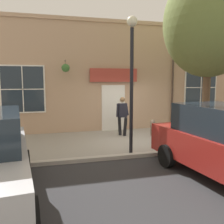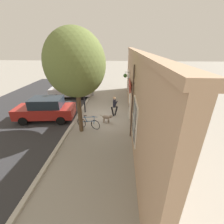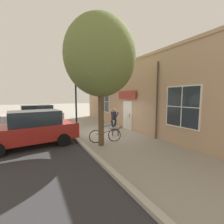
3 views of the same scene
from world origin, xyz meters
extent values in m
plane|color=gray|center=(0.00, 0.00, 0.00)|extent=(90.00, 90.00, 0.00)
cube|color=#B2ADA3|center=(2.00, 0.00, 0.06)|extent=(0.20, 28.00, 0.12)
cube|color=tan|center=(-2.35, 0.00, 2.43)|extent=(0.30, 18.00, 4.86)
cube|color=tan|center=(-2.35, 0.00, 4.94)|extent=(0.42, 18.00, 0.16)
cube|color=white|center=(-2.18, -0.54, 1.05)|extent=(0.10, 1.10, 2.10)
cube|color=#232D38|center=(-2.15, -0.54, 1.00)|extent=(0.03, 0.90, 1.90)
cylinder|color=#47382D|center=(-2.09, -0.19, 1.05)|extent=(0.03, 0.03, 0.30)
cube|color=#AD3D33|center=(-2.08, -0.54, 2.55)|extent=(0.08, 2.20, 0.60)
cylinder|color=#47382D|center=(-2.12, 2.46, 2.19)|extent=(0.09, 0.09, 4.38)
cylinder|color=#47382D|center=(-1.96, -2.71, 3.15)|extent=(0.44, 0.04, 0.04)
cylinder|color=#47382D|center=(-1.78, -2.71, 2.97)|extent=(0.01, 0.01, 0.34)
cone|color=#2D2823|center=(-1.78, -2.71, 2.75)|extent=(0.32, 0.32, 0.18)
sphere|color=#3D6B33|center=(-1.78, -2.71, 2.84)|extent=(0.34, 0.34, 0.34)
cube|color=white|center=(-2.18, -4.47, 1.95)|extent=(0.08, 1.82, 2.02)
cube|color=#232D38|center=(-2.15, -4.47, 1.95)|extent=(0.03, 1.70, 1.90)
cube|color=white|center=(-2.13, -4.47, 1.95)|extent=(0.04, 0.04, 1.90)
cube|color=white|center=(-2.13, -4.47, 1.95)|extent=(0.04, 1.70, 0.04)
cube|color=white|center=(-2.18, 4.06, 1.95)|extent=(0.08, 1.82, 2.02)
cube|color=#232D38|center=(-2.15, 4.06, 1.95)|extent=(0.03, 1.70, 1.90)
cube|color=white|center=(-2.13, 4.06, 1.95)|extent=(0.04, 0.04, 1.90)
cube|color=white|center=(-2.13, 4.06, 1.95)|extent=(0.04, 1.70, 0.04)
cylinder|color=black|center=(-1.09, -0.55, 0.39)|extent=(0.29, 0.13, 0.80)
cylinder|color=black|center=(-0.82, -0.39, 0.39)|extent=(0.29, 0.13, 0.80)
cube|color=black|center=(-0.95, -0.47, 1.08)|extent=(0.22, 0.34, 0.58)
sphere|color=tan|center=(-0.97, -0.47, 1.51)|extent=(0.22, 0.22, 0.22)
sphere|color=brown|center=(-0.94, -0.47, 1.53)|extent=(0.21, 0.21, 0.21)
cylinder|color=black|center=(-0.91, -0.70, 1.09)|extent=(0.16, 0.09, 0.57)
cylinder|color=black|center=(-1.05, -0.24, 1.11)|extent=(0.33, 0.09, 0.52)
ellipsoid|color=#7F6B5B|center=(-0.40, 0.72, 0.44)|extent=(0.66, 0.45, 0.26)
cylinder|color=#7F6B5B|center=(-0.60, 0.69, 0.16)|extent=(0.06, 0.06, 0.32)
cylinder|color=#7F6B5B|center=(-0.55, 0.85, 0.16)|extent=(0.06, 0.06, 0.32)
cylinder|color=#7F6B5B|center=(-0.26, 0.58, 0.16)|extent=(0.06, 0.06, 0.32)
cylinder|color=#7F6B5B|center=(-0.21, 0.75, 0.16)|extent=(0.06, 0.06, 0.32)
sphere|color=#7F6B5B|center=(-0.75, 0.82, 0.54)|extent=(0.22, 0.22, 0.22)
cone|color=#7F6B5B|center=(-0.86, 0.85, 0.52)|extent=(0.12, 0.11, 0.09)
cone|color=#7F6B5B|center=(-0.76, 0.77, 0.64)|extent=(0.06, 0.06, 0.07)
cone|color=#7F6B5B|center=(-0.73, 0.87, 0.64)|extent=(0.06, 0.06, 0.07)
cylinder|color=#7F6B5B|center=(-0.04, 0.61, 0.49)|extent=(0.21, 0.09, 0.14)
cylinder|color=brown|center=(1.15, 2.01, 1.56)|extent=(0.27, 0.27, 3.13)
ellipsoid|color=olive|center=(1.15, 2.01, 4.34)|extent=(3.47, 3.12, 3.81)
torus|color=black|center=(0.23, 1.74, 0.33)|extent=(0.67, 0.31, 0.70)
torus|color=black|center=(1.25, 1.52, 0.33)|extent=(0.67, 0.31, 0.70)
cylinder|color=#1E4C8C|center=(0.74, 1.63, 0.53)|extent=(0.97, 0.25, 0.21)
cylinder|color=#1E4C8C|center=(0.92, 1.59, 0.67)|extent=(0.24, 0.09, 0.47)
cylinder|color=#1E4C8C|center=(0.69, 1.64, 0.85)|extent=(0.81, 0.21, 0.18)
cylinder|color=#1E4C8C|center=(0.31, 1.72, 0.65)|extent=(0.10, 0.06, 0.58)
cylinder|color=#1E4C8C|center=(0.27, 1.73, 0.95)|extent=(0.44, 0.20, 0.03)
ellipsoid|color=black|center=(0.92, 1.59, 0.93)|extent=(0.26, 0.15, 0.10)
cylinder|color=black|center=(5.25, -3.83, 0.31)|extent=(0.64, 0.24, 0.62)
cylinder|color=black|center=(2.60, -4.10, 0.31)|extent=(0.64, 0.24, 0.62)
cylinder|color=black|center=(2.83, 1.28, 0.31)|extent=(0.64, 0.24, 0.62)
cylinder|color=black|center=(3.02, -0.47, 0.31)|extent=(0.64, 0.24, 0.62)
cylinder|color=black|center=(1.59, -0.98, 1.95)|extent=(0.11, 0.11, 3.91)
sphere|color=beige|center=(1.59, -0.98, 4.09)|extent=(0.32, 0.32, 0.32)
camera|label=1|loc=(8.92, -3.59, 2.36)|focal=40.00mm
camera|label=2|loc=(-1.49, 10.57, 5.33)|focal=24.00mm
camera|label=3|loc=(4.14, 8.74, 2.44)|focal=24.00mm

